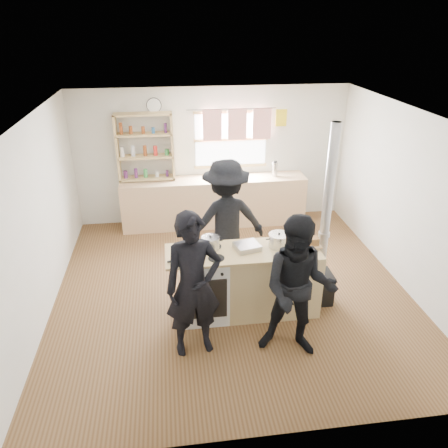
{
  "coord_description": "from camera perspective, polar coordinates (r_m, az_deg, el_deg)",
  "views": [
    {
      "loc": [
        -0.82,
        -5.28,
        3.62
      ],
      "look_at": [
        -0.12,
        -0.1,
        1.1
      ],
      "focal_mm": 35.0,
      "sensor_mm": 36.0,
      "label": 1
    }
  ],
  "objects": [
    {
      "name": "bread_board",
      "position": [
        5.7,
        11.11,
        -2.42
      ],
      "size": [
        0.29,
        0.21,
        0.12
      ],
      "color": "tan",
      "rests_on": "cooking_island"
    },
    {
      "name": "person_far",
      "position": [
        6.31,
        0.24,
        0.38
      ],
      "size": [
        1.27,
        0.85,
        1.84
      ],
      "primitive_type": "imported",
      "rotation": [
        0.0,
        0.0,
        3.29
      ],
      "color": "black",
      "rests_on": "ground"
    },
    {
      "name": "roast_tray",
      "position": [
        5.54,
        3.04,
        -2.92
      ],
      "size": [
        0.36,
        0.33,
        0.07
      ],
      "color": "silver",
      "rests_on": "cooking_island"
    },
    {
      "name": "person_near_right",
      "position": [
        4.97,
        9.72,
        -8.33
      ],
      "size": [
        1.0,
        0.88,
        1.74
      ],
      "primitive_type": "imported",
      "rotation": [
        0.0,
        0.0,
        -0.3
      ],
      "color": "black",
      "rests_on": "ground"
    },
    {
      "name": "stockpot_counter",
      "position": [
        5.61,
        7.17,
        -2.14
      ],
      "size": [
        0.27,
        0.27,
        0.2
      ],
      "color": "silver",
      "rests_on": "cooking_island"
    },
    {
      "name": "back_counter",
      "position": [
        8.19,
        -1.3,
        2.94
      ],
      "size": [
        3.4,
        0.55,
        0.9
      ],
      "primitive_type": "cube",
      "color": "tan",
      "rests_on": "ground"
    },
    {
      "name": "cooking_island",
      "position": [
        5.77,
        3.27,
        -7.46
      ],
      "size": [
        1.97,
        0.64,
        0.93
      ],
      "color": "white",
      "rests_on": "ground"
    },
    {
      "name": "ground",
      "position": [
        6.46,
        0.99,
        -8.41
      ],
      "size": [
        5.0,
        5.0,
        0.01
      ],
      "primitive_type": "cube",
      "color": "brown",
      "rests_on": "ground"
    },
    {
      "name": "skillet_greens",
      "position": [
        5.3,
        -4.12,
        -4.51
      ],
      "size": [
        0.29,
        0.29,
        0.05
      ],
      "color": "black",
      "rests_on": "cooking_island"
    },
    {
      "name": "flue_heater",
      "position": [
        6.0,
        12.59,
        -4.51
      ],
      "size": [
        0.35,
        0.35,
        2.5
      ],
      "color": "black",
      "rests_on": "ground"
    },
    {
      "name": "thermos",
      "position": [
        8.18,
        6.66,
        7.12
      ],
      "size": [
        0.1,
        0.1,
        0.27
      ],
      "primitive_type": "cylinder",
      "color": "silver",
      "rests_on": "back_counter"
    },
    {
      "name": "shelving_unit",
      "position": [
        7.92,
        -10.27,
        9.89
      ],
      "size": [
        1.0,
        0.28,
        1.2
      ],
      "color": "tan",
      "rests_on": "back_counter"
    },
    {
      "name": "person_near_left",
      "position": [
        4.93,
        -4.02,
        -8.07
      ],
      "size": [
        0.71,
        0.53,
        1.77
      ],
      "primitive_type": "imported",
      "rotation": [
        0.0,
        0.0,
        0.17
      ],
      "color": "black",
      "rests_on": "ground"
    },
    {
      "name": "stockpot_stove",
      "position": [
        5.52,
        -1.77,
        -2.48
      ],
      "size": [
        0.23,
        0.23,
        0.19
      ],
      "color": "silver",
      "rests_on": "cooking_island"
    }
  ]
}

